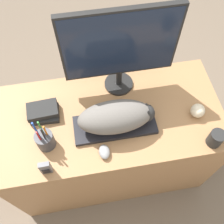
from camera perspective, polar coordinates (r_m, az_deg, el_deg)
name	(u,v)px	position (r m, az deg, el deg)	size (l,w,h in m)	color
ground_plane	(118,201)	(2.07, 1.33, -18.77)	(12.00, 12.00, 0.00)	#6B5B4C
desk	(111,143)	(1.81, -0.26, -6.66)	(1.29, 0.63, 0.74)	#9E7047
keyboard	(115,125)	(1.43, 0.63, -2.87)	(0.45, 0.17, 0.02)	black
cat	(117,117)	(1.36, 1.15, -1.00)	(0.41, 0.18, 0.16)	#66605B
monitor	(120,47)	(1.35, 1.78, 13.94)	(0.60, 0.17, 0.54)	black
computer_mouse	(104,152)	(1.36, -1.67, -8.66)	(0.06, 0.08, 0.04)	gray
coffee_mug	(216,138)	(1.46, 21.76, -5.33)	(0.11, 0.08, 0.09)	black
pen_cup	(45,140)	(1.39, -14.39, -5.88)	(0.09, 0.09, 0.23)	#38383D
baseball	(198,111)	(1.52, 18.14, 0.27)	(0.08, 0.08, 0.08)	beige
phone	(46,168)	(1.34, -14.26, -11.73)	(0.05, 0.03, 0.10)	#4C4C51
book_stack	(44,112)	(1.50, -14.68, 0.04)	(0.17, 0.13, 0.06)	black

